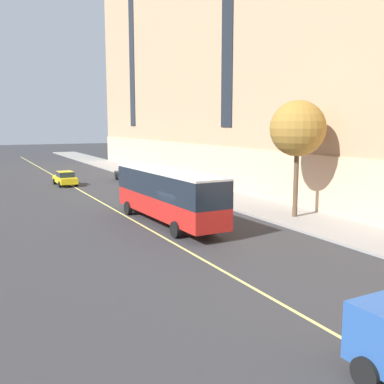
{
  "coord_description": "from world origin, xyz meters",
  "views": [
    {
      "loc": [
        -11.69,
        -24.79,
        6.69
      ],
      "look_at": [
        2.85,
        3.87,
        1.8
      ],
      "focal_mm": 42.0,
      "sensor_mm": 36.0,
      "label": 1
    }
  ],
  "objects_px": {
    "parked_car_black_1": "(127,174)",
    "street_tree_mid_block": "(298,129)",
    "parked_car_silver_0": "(203,197)",
    "fire_hydrant": "(157,180)",
    "city_bus": "(167,193)",
    "taxi_cab": "(65,178)",
    "parked_car_navy_3": "(156,183)"
  },
  "relations": [
    {
      "from": "taxi_cab",
      "to": "city_bus",
      "type": "bearing_deg",
      "value": -84.27
    },
    {
      "from": "street_tree_mid_block",
      "to": "parked_car_silver_0",
      "type": "bearing_deg",
      "value": 115.55
    },
    {
      "from": "street_tree_mid_block",
      "to": "fire_hydrant",
      "type": "xyz_separation_m",
      "value": [
        -1.91,
        20.89,
        -5.84
      ]
    },
    {
      "from": "taxi_cab",
      "to": "street_tree_mid_block",
      "type": "xyz_separation_m",
      "value": [
        11.08,
        -25.14,
        5.55
      ]
    },
    {
      "from": "parked_car_navy_3",
      "to": "street_tree_mid_block",
      "type": "bearing_deg",
      "value": -77.45
    },
    {
      "from": "parked_car_navy_3",
      "to": "street_tree_mid_block",
      "type": "distance_m",
      "value": 18.17
    },
    {
      "from": "parked_car_black_1",
      "to": "parked_car_silver_0",
      "type": "bearing_deg",
      "value": -89.51
    },
    {
      "from": "taxi_cab",
      "to": "parked_car_navy_3",
      "type": "bearing_deg",
      "value": -48.42
    },
    {
      "from": "parked_car_navy_3",
      "to": "parked_car_silver_0",
      "type": "bearing_deg",
      "value": -88.42
    },
    {
      "from": "parked_car_silver_0",
      "to": "taxi_cab",
      "type": "xyz_separation_m",
      "value": [
        -7.59,
        17.83,
        0.0
      ]
    },
    {
      "from": "taxi_cab",
      "to": "street_tree_mid_block",
      "type": "bearing_deg",
      "value": -66.21
    },
    {
      "from": "parked_car_black_1",
      "to": "street_tree_mid_block",
      "type": "height_order",
      "value": "street_tree_mid_block"
    },
    {
      "from": "city_bus",
      "to": "fire_hydrant",
      "type": "bearing_deg",
      "value": 69.43
    },
    {
      "from": "parked_car_navy_3",
      "to": "fire_hydrant",
      "type": "relative_size",
      "value": 6.08
    },
    {
      "from": "city_bus",
      "to": "parked_car_silver_0",
      "type": "height_order",
      "value": "city_bus"
    },
    {
      "from": "parked_car_black_1",
      "to": "street_tree_mid_block",
      "type": "xyz_separation_m",
      "value": [
        3.65,
        -26.19,
        5.56
      ]
    },
    {
      "from": "city_bus",
      "to": "parked_car_navy_3",
      "type": "distance_m",
      "value": 15.29
    },
    {
      "from": "parked_car_navy_3",
      "to": "taxi_cab",
      "type": "xyz_separation_m",
      "value": [
        -7.32,
        8.25,
        0.0
      ]
    },
    {
      "from": "parked_car_silver_0",
      "to": "parked_car_black_1",
      "type": "bearing_deg",
      "value": 90.49
    },
    {
      "from": "parked_car_silver_0",
      "to": "parked_car_navy_3",
      "type": "distance_m",
      "value": 9.58
    },
    {
      "from": "parked_car_navy_3",
      "to": "taxi_cab",
      "type": "distance_m",
      "value": 11.03
    },
    {
      "from": "street_tree_mid_block",
      "to": "taxi_cab",
      "type": "bearing_deg",
      "value": 113.79
    },
    {
      "from": "taxi_cab",
      "to": "parked_car_silver_0",
      "type": "bearing_deg",
      "value": -66.95
    },
    {
      "from": "parked_car_black_1",
      "to": "fire_hydrant",
      "type": "distance_m",
      "value": 5.59
    },
    {
      "from": "parked_car_navy_3",
      "to": "fire_hydrant",
      "type": "bearing_deg",
      "value": 65.3
    },
    {
      "from": "street_tree_mid_block",
      "to": "fire_hydrant",
      "type": "height_order",
      "value": "street_tree_mid_block"
    },
    {
      "from": "parked_car_black_1",
      "to": "parked_car_navy_3",
      "type": "bearing_deg",
      "value": -90.63
    },
    {
      "from": "parked_car_navy_3",
      "to": "street_tree_mid_block",
      "type": "relative_size",
      "value": 0.54
    },
    {
      "from": "parked_car_silver_0",
      "to": "city_bus",
      "type": "bearing_deg",
      "value": -137.94
    },
    {
      "from": "parked_car_silver_0",
      "to": "fire_hydrant",
      "type": "bearing_deg",
      "value": 83.36
    },
    {
      "from": "parked_car_silver_0",
      "to": "taxi_cab",
      "type": "relative_size",
      "value": 1.0
    },
    {
      "from": "parked_car_silver_0",
      "to": "street_tree_mid_block",
      "type": "xyz_separation_m",
      "value": [
        3.49,
        -7.31,
        5.56
      ]
    }
  ]
}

